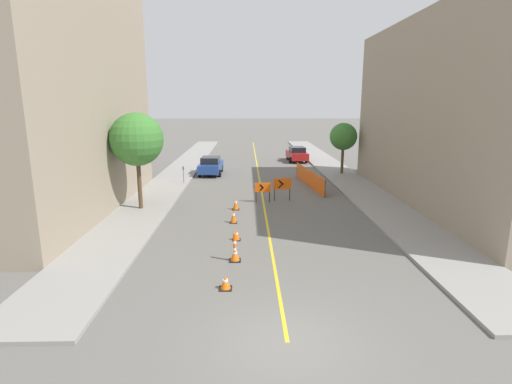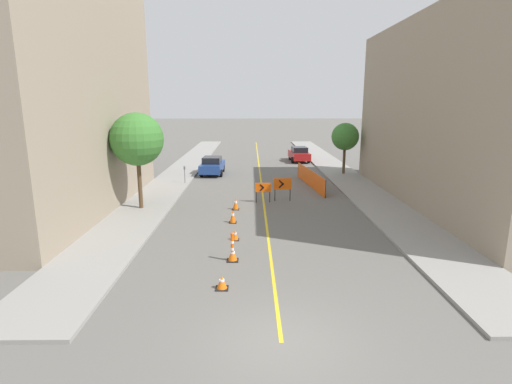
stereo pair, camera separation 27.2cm
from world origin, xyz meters
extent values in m
plane|color=#605E59|center=(0.00, 0.00, 0.00)|extent=(300.00, 300.00, 0.00)
cube|color=gold|center=(0.00, 27.40, 0.00)|extent=(0.12, 54.79, 0.01)
cube|color=gray|center=(-7.22, 27.40, 0.07)|extent=(3.16, 54.79, 0.13)
cube|color=gray|center=(7.22, 27.40, 0.07)|extent=(3.16, 54.79, 0.13)
cube|color=gray|center=(-11.80, 13.80, 8.08)|extent=(6.00, 18.02, 16.17)
cube|color=gray|center=(11.80, 14.93, 5.67)|extent=(6.00, 20.85, 11.35)
cube|color=black|center=(-1.82, 3.20, 0.01)|extent=(0.44, 0.44, 0.03)
cone|color=orange|center=(-1.82, 3.20, 0.26)|extent=(0.35, 0.35, 0.46)
cylinder|color=white|center=(-1.82, 3.20, 0.31)|extent=(0.18, 0.18, 0.07)
cube|color=black|center=(-1.56, 5.69, 0.01)|extent=(0.47, 0.47, 0.03)
cone|color=orange|center=(-1.56, 5.69, 0.29)|extent=(0.38, 0.38, 0.52)
cylinder|color=white|center=(-1.56, 5.69, 0.35)|extent=(0.20, 0.20, 0.08)
cube|color=black|center=(-1.56, 8.19, 0.01)|extent=(0.38, 0.38, 0.03)
cone|color=orange|center=(-1.56, 8.19, 0.26)|extent=(0.30, 0.30, 0.46)
cylinder|color=white|center=(-1.56, 8.19, 0.32)|extent=(0.16, 0.16, 0.07)
cube|color=black|center=(-1.79, 10.93, 0.01)|extent=(0.40, 0.40, 0.03)
cone|color=orange|center=(-1.79, 10.93, 0.37)|extent=(0.32, 0.32, 0.68)
cylinder|color=white|center=(-1.79, 10.93, 0.45)|extent=(0.17, 0.17, 0.11)
cube|color=black|center=(-1.73, 13.61, 0.01)|extent=(0.42, 0.42, 0.03)
cone|color=orange|center=(-1.73, 13.61, 0.37)|extent=(0.34, 0.34, 0.69)
cylinder|color=white|center=(-1.73, 13.61, 0.46)|extent=(0.18, 0.18, 0.11)
cube|color=black|center=(-1.57, 5.66, 0.02)|extent=(0.38, 0.38, 0.04)
cylinder|color=#EF560C|center=(-1.57, 5.66, 0.57)|extent=(0.12, 0.12, 1.07)
cylinder|color=white|center=(-1.57, 5.66, 0.52)|extent=(0.13, 0.13, 0.11)
cylinder|color=white|center=(-1.57, 5.66, 0.81)|extent=(0.13, 0.13, 0.11)
sphere|color=#EF560C|center=(-1.57, 5.66, 1.14)|extent=(0.13, 0.13, 0.13)
cube|color=#EF560C|center=(-0.04, 15.35, 0.98)|extent=(1.01, 0.07, 0.59)
cube|color=black|center=(-0.11, 15.31, 1.06)|extent=(0.29, 0.02, 0.29)
cube|color=black|center=(-0.11, 15.31, 0.89)|extent=(0.29, 0.02, 0.29)
cylinder|color=black|center=(-0.47, 15.35, 0.34)|extent=(0.06, 0.06, 0.68)
cylinder|color=black|center=(0.39, 15.35, 0.34)|extent=(0.06, 0.06, 0.68)
cube|color=#EF560C|center=(1.24, 15.75, 1.13)|extent=(1.17, 0.13, 0.74)
cube|color=black|center=(1.15, 15.71, 1.23)|extent=(0.35, 0.04, 0.35)
cube|color=black|center=(1.15, 15.71, 1.02)|extent=(0.35, 0.04, 0.35)
cylinder|color=black|center=(0.75, 15.75, 0.38)|extent=(0.06, 0.06, 0.76)
cylinder|color=black|center=(1.73, 15.75, 0.38)|extent=(0.06, 0.06, 0.76)
cube|color=#EF560C|center=(3.72, 20.42, 0.62)|extent=(0.93, 7.99, 1.25)
cylinder|color=#262626|center=(4.17, 16.42, 0.62)|extent=(0.05, 0.05, 1.25)
cylinder|color=#262626|center=(3.27, 24.41, 0.62)|extent=(0.05, 0.05, 1.25)
cube|color=navy|center=(-4.24, 25.68, 0.68)|extent=(1.99, 4.38, 0.72)
cube|color=black|center=(-4.24, 25.47, 1.31)|extent=(1.61, 2.00, 0.55)
cylinder|color=black|center=(-5.10, 27.02, 0.32)|extent=(0.25, 0.65, 0.64)
cylinder|color=black|center=(-3.39, 27.02, 0.32)|extent=(0.25, 0.65, 0.64)
cylinder|color=black|center=(-5.10, 24.35, 0.32)|extent=(0.25, 0.65, 0.64)
cylinder|color=black|center=(-3.39, 24.35, 0.32)|extent=(0.25, 0.65, 0.64)
cube|color=maroon|center=(4.41, 33.54, 0.68)|extent=(2.05, 4.40, 0.72)
cube|color=black|center=(4.41, 33.33, 1.31)|extent=(1.64, 2.02, 0.55)
cylinder|color=black|center=(3.56, 34.87, 0.32)|extent=(0.26, 0.65, 0.64)
cylinder|color=black|center=(5.27, 34.87, 0.32)|extent=(0.26, 0.65, 0.64)
cylinder|color=black|center=(3.56, 32.21, 0.32)|extent=(0.26, 0.65, 0.64)
cylinder|color=black|center=(5.27, 32.21, 0.32)|extent=(0.26, 0.65, 0.64)
cylinder|color=#4C4C51|center=(-5.99, 21.20, 0.66)|extent=(0.05, 0.05, 1.05)
cube|color=#565B60|center=(-5.99, 21.20, 1.29)|extent=(0.12, 0.10, 0.22)
sphere|color=#565B60|center=(-5.99, 21.20, 1.40)|extent=(0.11, 0.11, 0.11)
cylinder|color=#4C3823|center=(-7.38, 13.62, 1.60)|extent=(0.24, 0.24, 2.93)
sphere|color=#38752D|center=(-7.38, 13.62, 4.21)|extent=(3.06, 3.06, 3.06)
cylinder|color=#4C3823|center=(7.38, 25.19, 1.31)|extent=(0.24, 0.24, 2.36)
sphere|color=#38752D|center=(7.38, 25.19, 3.38)|extent=(2.36, 2.36, 2.36)
camera|label=1|loc=(-1.07, -9.51, 6.29)|focal=28.00mm
camera|label=2|loc=(-0.80, -9.52, 6.29)|focal=28.00mm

